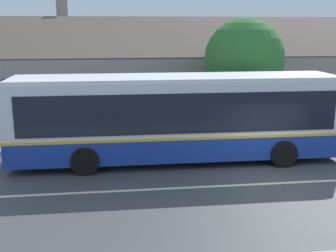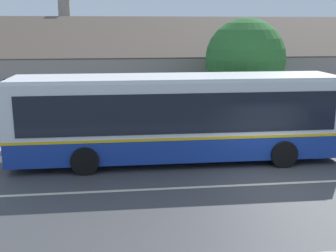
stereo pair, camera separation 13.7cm
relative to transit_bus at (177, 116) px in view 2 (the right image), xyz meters
The scene contains 8 objects.
ground_plane 4.49m from the transit_bus, 44.69° to the right, with size 300.00×300.00×0.00m, color #424244.
sidewalk_far 4.59m from the transit_bus, 46.57° to the left, with size 60.00×3.00×0.15m, color #9E9E99.
lane_divider_stripe 4.49m from the transit_bus, 44.69° to the right, with size 60.00×0.16×0.01m, color beige.
community_building 11.52m from the transit_bus, 82.65° to the left, with size 25.61×10.72×6.74m.
transit_bus is the anchor object (origin of this frame).
bench_down_street 4.81m from the transit_bus, 146.87° to the left, with size 1.52×0.51×0.94m.
street_tree_primary 5.96m from the transit_bus, 46.91° to the left, with size 3.81×3.81×5.52m.
bus_stop_sign 6.14m from the transit_bus, 19.94° to the left, with size 0.36×0.07×2.40m.
Camera 2 is at (-5.16, -12.63, 5.08)m, focal length 45.00 mm.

